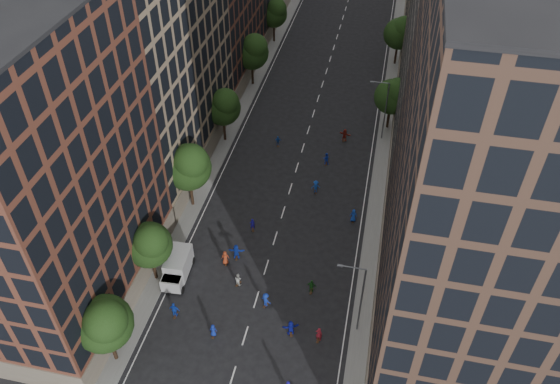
{
  "coord_description": "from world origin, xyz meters",
  "views": [
    {
      "loc": [
        9.84,
        -20.47,
        45.66
      ],
      "look_at": [
        -0.68,
        28.38,
        2.0
      ],
      "focal_mm": 35.0,
      "sensor_mm": 36.0,
      "label": 1
    }
  ],
  "objects_px": {
    "streetlamp_near": "(359,296)",
    "skater_0": "(213,331)",
    "streetlamp_far": "(384,108)",
    "cargo_van": "(177,267)"
  },
  "relations": [
    {
      "from": "streetlamp_far",
      "to": "skater_0",
      "type": "relative_size",
      "value": 5.95
    },
    {
      "from": "cargo_van",
      "to": "streetlamp_far",
      "type": "bearing_deg",
      "value": 53.99
    },
    {
      "from": "skater_0",
      "to": "streetlamp_near",
      "type": "bearing_deg",
      "value": -167.33
    },
    {
      "from": "streetlamp_near",
      "to": "skater_0",
      "type": "height_order",
      "value": "streetlamp_near"
    },
    {
      "from": "streetlamp_near",
      "to": "streetlamp_far",
      "type": "bearing_deg",
      "value": 90.0
    },
    {
      "from": "cargo_van",
      "to": "skater_0",
      "type": "height_order",
      "value": "cargo_van"
    },
    {
      "from": "cargo_van",
      "to": "skater_0",
      "type": "xyz_separation_m",
      "value": [
        5.95,
        -6.39,
        -0.67
      ]
    },
    {
      "from": "cargo_van",
      "to": "skater_0",
      "type": "relative_size",
      "value": 3.43
    },
    {
      "from": "skater_0",
      "to": "streetlamp_far",
      "type": "bearing_deg",
      "value": -112.43
    },
    {
      "from": "streetlamp_far",
      "to": "skater_0",
      "type": "bearing_deg",
      "value": -110.09
    }
  ]
}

